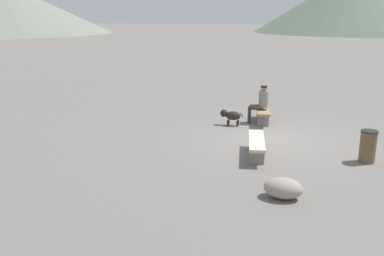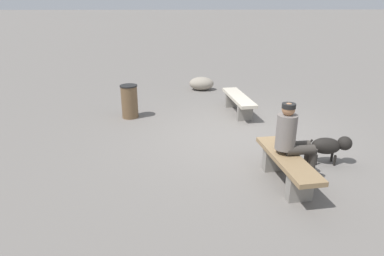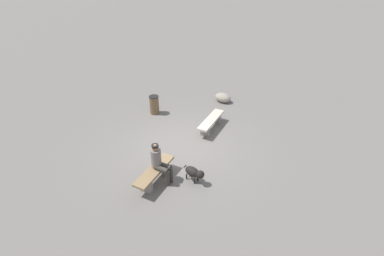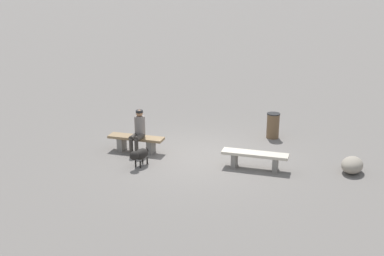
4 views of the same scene
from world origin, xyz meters
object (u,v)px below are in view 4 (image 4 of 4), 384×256
at_px(bench_right, 136,141).
at_px(dog, 139,155).
at_px(boulder, 352,165).
at_px(seated_person, 138,129).
at_px(trash_bin, 273,126).
at_px(bench_left, 255,157).

xyz_separation_m(bench_right, dog, (-0.66, 0.98, 0.02)).
bearing_deg(boulder, dog, 19.24).
relative_size(bench_right, seated_person, 1.32).
bearing_deg(seated_person, boulder, -174.99).
bearing_deg(seated_person, bench_right, -37.70).
height_order(bench_right, boulder, bench_right).
relative_size(trash_bin, boulder, 1.04).
bearing_deg(bench_right, boulder, -178.38).
bearing_deg(trash_bin, seated_person, 42.23).
bearing_deg(boulder, bench_right, 8.36).
height_order(bench_left, bench_right, bench_right).
bearing_deg(trash_bin, bench_left, 94.41).
distance_m(seated_person, trash_bin, 4.34).
distance_m(bench_left, seated_person, 3.44).
distance_m(seated_person, dog, 1.10).
xyz_separation_m(seated_person, dog, (-0.52, 0.88, -0.38)).
height_order(seated_person, trash_bin, seated_person).
xyz_separation_m(dog, boulder, (-5.31, -1.85, -0.13)).
xyz_separation_m(bench_right, seated_person, (-0.14, 0.09, 0.41)).
relative_size(bench_left, trash_bin, 2.23).
relative_size(seated_person, dog, 1.64).
bearing_deg(trash_bin, boulder, 143.59).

